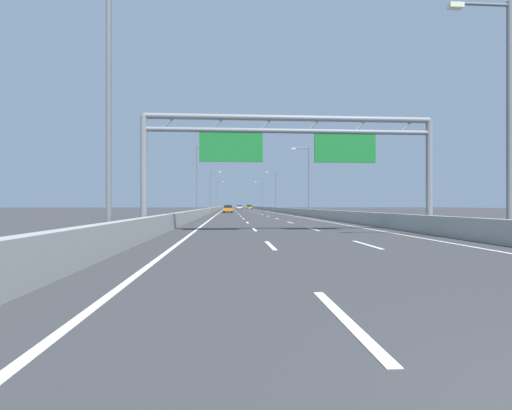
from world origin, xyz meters
TOP-DOWN VIEW (x-y plane):
  - ground_plane at (0.00, 100.00)m, footprint 260.00×260.00m
  - lane_dash_left_0 at (-1.80, 3.50)m, footprint 0.16×3.00m
  - lane_dash_left_1 at (-1.80, 12.50)m, footprint 0.16×3.00m
  - lane_dash_left_2 at (-1.80, 21.50)m, footprint 0.16×3.00m
  - lane_dash_left_3 at (-1.80, 30.50)m, footprint 0.16×3.00m
  - lane_dash_left_4 at (-1.80, 39.50)m, footprint 0.16×3.00m
  - lane_dash_left_5 at (-1.80, 48.50)m, footprint 0.16×3.00m
  - lane_dash_left_6 at (-1.80, 57.50)m, footprint 0.16×3.00m
  - lane_dash_left_7 at (-1.80, 66.50)m, footprint 0.16×3.00m
  - lane_dash_left_8 at (-1.80, 75.50)m, footprint 0.16×3.00m
  - lane_dash_left_9 at (-1.80, 84.50)m, footprint 0.16×3.00m
  - lane_dash_left_10 at (-1.80, 93.50)m, footprint 0.16×3.00m
  - lane_dash_left_11 at (-1.80, 102.50)m, footprint 0.16×3.00m
  - lane_dash_left_12 at (-1.80, 111.50)m, footprint 0.16×3.00m
  - lane_dash_left_13 at (-1.80, 120.50)m, footprint 0.16×3.00m
  - lane_dash_left_14 at (-1.80, 129.50)m, footprint 0.16×3.00m
  - lane_dash_left_15 at (-1.80, 138.50)m, footprint 0.16×3.00m
  - lane_dash_left_16 at (-1.80, 147.50)m, footprint 0.16×3.00m
  - lane_dash_left_17 at (-1.80, 156.50)m, footprint 0.16×3.00m
  - lane_dash_right_1 at (1.80, 12.50)m, footprint 0.16×3.00m
  - lane_dash_right_2 at (1.80, 21.50)m, footprint 0.16×3.00m
  - lane_dash_right_3 at (1.80, 30.50)m, footprint 0.16×3.00m
  - lane_dash_right_4 at (1.80, 39.50)m, footprint 0.16×3.00m
  - lane_dash_right_5 at (1.80, 48.50)m, footprint 0.16×3.00m
  - lane_dash_right_6 at (1.80, 57.50)m, footprint 0.16×3.00m
  - lane_dash_right_7 at (1.80, 66.50)m, footprint 0.16×3.00m
  - lane_dash_right_8 at (1.80, 75.50)m, footprint 0.16×3.00m
  - lane_dash_right_9 at (1.80, 84.50)m, footprint 0.16×3.00m
  - lane_dash_right_10 at (1.80, 93.50)m, footprint 0.16×3.00m
  - lane_dash_right_11 at (1.80, 102.50)m, footprint 0.16×3.00m
  - lane_dash_right_12 at (1.80, 111.50)m, footprint 0.16×3.00m
  - lane_dash_right_13 at (1.80, 120.50)m, footprint 0.16×3.00m
  - lane_dash_right_14 at (1.80, 129.50)m, footprint 0.16×3.00m
  - lane_dash_right_15 at (1.80, 138.50)m, footprint 0.16×3.00m
  - lane_dash_right_16 at (1.80, 147.50)m, footprint 0.16×3.00m
  - lane_dash_right_17 at (1.80, 156.50)m, footprint 0.16×3.00m
  - edge_line_left at (-5.25, 88.00)m, footprint 0.16×176.00m
  - edge_line_right at (5.25, 88.00)m, footprint 0.16×176.00m
  - barrier_left at (-6.90, 110.00)m, footprint 0.45×220.00m
  - barrier_right at (6.90, 110.00)m, footprint 0.45×220.00m
  - sign_gantry at (-0.02, 19.13)m, footprint 15.99×0.36m
  - streetlamp_left_near at (-7.47, 12.92)m, footprint 2.58×0.28m
  - streetlamp_right_near at (7.47, 12.92)m, footprint 2.58×0.28m
  - streetlamp_left_mid at (-7.47, 50.71)m, footprint 2.58×0.28m
  - streetlamp_right_mid at (7.47, 50.71)m, footprint 2.58×0.28m
  - streetlamp_left_far at (-7.47, 88.50)m, footprint 2.58×0.28m
  - streetlamp_right_far at (7.47, 88.50)m, footprint 2.58×0.28m
  - streetlamp_left_distant at (-7.47, 126.29)m, footprint 2.58×0.28m
  - streetlamp_right_distant at (7.47, 126.29)m, footprint 2.58×0.28m
  - white_car at (0.08, 129.99)m, footprint 1.83×4.58m
  - green_car at (-3.73, 113.56)m, footprint 1.82×4.64m
  - yellow_car at (3.65, 133.57)m, footprint 1.87×4.16m
  - blue_car at (-3.62, 83.69)m, footprint 1.72×4.34m
  - black_car at (-3.74, 105.51)m, footprint 1.87×4.47m
  - orange_car at (-3.59, 71.95)m, footprint 1.78×4.12m

SIDE VIEW (x-z plane):
  - ground_plane at x=0.00m, z-range 0.00..0.00m
  - lane_dash_left_0 at x=-1.80m, z-range 0.00..0.01m
  - lane_dash_left_1 at x=-1.80m, z-range 0.00..0.01m
  - lane_dash_left_2 at x=-1.80m, z-range 0.00..0.01m
  - lane_dash_left_3 at x=-1.80m, z-range 0.00..0.01m
  - lane_dash_left_4 at x=-1.80m, z-range 0.00..0.01m
  - lane_dash_left_5 at x=-1.80m, z-range 0.00..0.01m
  - lane_dash_left_6 at x=-1.80m, z-range 0.00..0.01m
  - lane_dash_left_7 at x=-1.80m, z-range 0.00..0.01m
  - lane_dash_left_8 at x=-1.80m, z-range 0.00..0.01m
  - lane_dash_left_9 at x=-1.80m, z-range 0.00..0.01m
  - lane_dash_left_10 at x=-1.80m, z-range 0.00..0.01m
  - lane_dash_left_11 at x=-1.80m, z-range 0.00..0.01m
  - lane_dash_left_12 at x=-1.80m, z-range 0.00..0.01m
  - lane_dash_left_13 at x=-1.80m, z-range 0.00..0.01m
  - lane_dash_left_14 at x=-1.80m, z-range 0.00..0.01m
  - lane_dash_left_15 at x=-1.80m, z-range 0.00..0.01m
  - lane_dash_left_16 at x=-1.80m, z-range 0.00..0.01m
  - lane_dash_left_17 at x=-1.80m, z-range 0.00..0.01m
  - lane_dash_right_1 at x=1.80m, z-range 0.00..0.01m
  - lane_dash_right_2 at x=1.80m, z-range 0.00..0.01m
  - lane_dash_right_3 at x=1.80m, z-range 0.00..0.01m
  - lane_dash_right_4 at x=1.80m, z-range 0.00..0.01m
  - lane_dash_right_5 at x=1.80m, z-range 0.00..0.01m
  - lane_dash_right_6 at x=1.80m, z-range 0.00..0.01m
  - lane_dash_right_7 at x=1.80m, z-range 0.00..0.01m
  - lane_dash_right_8 at x=1.80m, z-range 0.00..0.01m
  - lane_dash_right_9 at x=1.80m, z-range 0.00..0.01m
  - lane_dash_right_10 at x=1.80m, z-range 0.00..0.01m
  - lane_dash_right_11 at x=1.80m, z-range 0.00..0.01m
  - lane_dash_right_12 at x=1.80m, z-range 0.00..0.01m
  - lane_dash_right_13 at x=1.80m, z-range 0.00..0.01m
  - lane_dash_right_14 at x=1.80m, z-range 0.00..0.01m
  - lane_dash_right_15 at x=1.80m, z-range 0.00..0.01m
  - lane_dash_right_16 at x=1.80m, z-range 0.00..0.01m
  - lane_dash_right_17 at x=1.80m, z-range 0.00..0.01m
  - edge_line_left at x=-5.25m, z-range 0.00..0.01m
  - edge_line_right at x=5.25m, z-range 0.00..0.01m
  - barrier_left at x=-6.90m, z-range 0.00..0.95m
  - barrier_right at x=6.90m, z-range 0.00..0.95m
  - orange_car at x=-3.59m, z-range 0.02..1.39m
  - white_car at x=0.08m, z-range 0.02..1.41m
  - blue_car at x=-3.62m, z-range 0.02..1.42m
  - black_car at x=-3.74m, z-range 0.03..1.45m
  - green_car at x=-3.73m, z-range 0.02..1.47m
  - yellow_car at x=3.65m, z-range 0.02..1.53m
  - sign_gantry at x=-0.02m, z-range 1.62..7.98m
  - streetlamp_left_near at x=-7.47m, z-range 0.65..10.15m
  - streetlamp_right_near at x=7.47m, z-range 0.65..10.15m
  - streetlamp_left_mid at x=-7.47m, z-range 0.65..10.15m
  - streetlamp_right_mid at x=7.47m, z-range 0.65..10.15m
  - streetlamp_left_far at x=-7.47m, z-range 0.65..10.15m
  - streetlamp_right_far at x=7.47m, z-range 0.65..10.15m
  - streetlamp_left_distant at x=-7.47m, z-range 0.65..10.15m
  - streetlamp_right_distant at x=7.47m, z-range 0.65..10.15m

